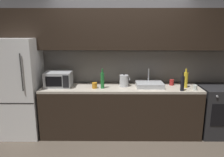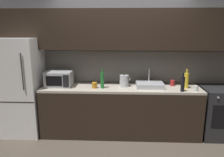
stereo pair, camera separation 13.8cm
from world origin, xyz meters
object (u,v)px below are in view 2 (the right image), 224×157
oven_range (218,112)px  refrigerator (22,87)px  mug_amber (94,85)px  microwave (59,79)px  wine_bottle_green (102,80)px  wine_bottle_yellow (186,80)px  mug_red (172,83)px  kettle (124,81)px  mug_clear (196,88)px  wine_bottle_dark (183,84)px

oven_range → refrigerator: bearing=180.0°
mug_amber → refrigerator: bearing=176.6°
microwave → mug_amber: microwave is taller
wine_bottle_green → wine_bottle_yellow: (1.46, 0.06, -0.00)m
microwave → mug_red: microwave is taller
microwave → wine_bottle_green: (0.79, -0.10, 0.01)m
kettle → wine_bottle_yellow: wine_bottle_yellow is taller
wine_bottle_green → mug_clear: size_ratio=4.03×
oven_range → mug_clear: bearing=-160.7°
oven_range → wine_bottle_green: wine_bottle_green is taller
oven_range → mug_amber: mug_amber is taller
wine_bottle_yellow → mug_amber: 1.60m
refrigerator → wine_bottle_dark: refrigerator is taller
wine_bottle_dark → mug_amber: 1.49m
wine_bottle_dark → microwave: bearing=173.6°
kettle → wine_bottle_yellow: bearing=-3.3°
wine_bottle_yellow → wine_bottle_dark: bearing=-119.3°
microwave → mug_amber: 0.66m
wine_bottle_dark → mug_amber: wine_bottle_dark is taller
microwave → mug_clear: microwave is taller
refrigerator → mug_red: bearing=2.8°
microwave → wine_bottle_green: bearing=-7.0°
oven_range → mug_clear: size_ratio=10.50×
microwave → wine_bottle_yellow: size_ratio=1.37×
oven_range → mug_red: 0.96m
wine_bottle_green → mug_amber: 0.17m
kettle → mug_red: size_ratio=2.20×
microwave → wine_bottle_yellow: wine_bottle_yellow is taller
microwave → mug_amber: (0.65, -0.10, -0.09)m
wine_bottle_green → oven_range: bearing=2.1°
mug_red → oven_range: bearing=-9.6°
refrigerator → mug_amber: bearing=-3.4°
kettle → wine_bottle_green: wine_bottle_green is taller
oven_range → microwave: 2.92m
refrigerator → mug_red: size_ratio=16.83×
mug_amber → mug_red: bearing=8.7°
mug_red → microwave: bearing=-176.7°
wine_bottle_yellow → mug_amber: (-1.60, -0.06, -0.09)m
refrigerator → oven_range: refrigerator is taller
mug_red → kettle: bearing=-174.2°
wine_bottle_dark → mug_red: (-0.08, 0.36, -0.08)m
wine_bottle_green → mug_clear: (1.58, -0.10, -0.10)m
microwave → wine_bottle_dark: wine_bottle_dark is taller
oven_range → wine_bottle_green: size_ratio=2.61×
wine_bottle_dark → wine_bottle_yellow: wine_bottle_yellow is taller
oven_range → mug_amber: 2.26m
oven_range → kettle: 1.78m
mug_clear → mug_amber: size_ratio=0.86×
oven_range → microwave: size_ratio=1.96×
wine_bottle_green → mug_clear: 1.58m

